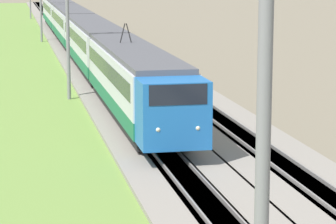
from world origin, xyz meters
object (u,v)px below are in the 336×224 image
at_px(passenger_train, 81,31).
at_px(catenary_mast_mid, 69,27).
at_px(catenary_mast_far, 41,2).
at_px(catenary_mast_near, 265,221).

relative_size(passenger_train, catenary_mast_mid, 9.31).
xyz_separation_m(catenary_mast_mid, catenary_mast_far, (37.58, -0.00, -0.21)).
xyz_separation_m(passenger_train, catenary_mast_mid, (-22.96, 2.79, 2.20)).
bearing_deg(catenary_mast_mid, catenary_mast_far, -0.00).
height_order(catenary_mast_near, catenary_mast_mid, catenary_mast_mid).
distance_m(catenary_mast_near, catenary_mast_mid, 37.58).
distance_m(catenary_mast_mid, catenary_mast_far, 37.58).
bearing_deg(catenary_mast_mid, catenary_mast_near, -180.00).
xyz_separation_m(catenary_mast_near, catenary_mast_mid, (37.58, 0.00, 0.06)).
bearing_deg(passenger_train, catenary_mast_far, -169.21).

